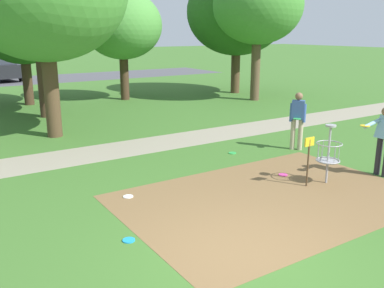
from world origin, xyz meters
The scene contains 16 objects.
ground_plane centered at (0.00, 0.00, 0.00)m, with size 160.00×160.00×0.00m, color #3D6B28.
dirt_tee_pad centered at (2.05, 1.65, 0.00)m, with size 6.29×4.29×0.01m, color brown.
disc_golf_basket centered at (3.72, 1.65, 0.75)m, with size 0.98×0.58×1.39m.
player_foreground_watching centered at (5.32, 4.09, 0.97)m, with size 0.45×0.47×1.71m.
player_throwing centered at (5.30, 1.27, 0.99)m, with size 1.10×0.50×1.71m.
frisbee_near_basket centered at (3.47, 4.78, 0.01)m, with size 0.22×0.22×0.02m, color green.
frisbee_by_tee centered at (-1.29, 1.55, 0.01)m, with size 0.21×0.21×0.02m, color #1E93DB.
frisbee_mid_grass centered at (3.32, 2.58, 0.01)m, with size 0.22×0.22×0.02m, color #E53D99.
frisbee_far_left centered at (-0.48, 3.35, 0.01)m, with size 0.22×0.22×0.02m, color white.
tree_near_left centered at (11.28, 14.51, 4.41)m, with size 5.49×5.49×6.76m.
tree_near_right centered at (0.47, 16.70, 3.65)m, with size 4.13×4.13×5.42m.
tree_mid_left centered at (4.98, 15.65, 3.68)m, with size 3.94×3.94×5.38m.
tree_mid_center centered at (10.47, 11.90, 4.60)m, with size 4.39×4.39×6.50m.
tree_far_center centered at (0.35, 13.21, 4.35)m, with size 3.93×3.93×6.06m.
parked_car_center_right centered at (1.11, 28.24, 0.92)m, with size 2.50×4.45×1.84m.
gravel_path centered at (0.00, 6.94, 0.00)m, with size 40.00×1.73×0.00m, color gray.
Camera 1 is at (-3.92, -4.51, 3.44)m, focal length 39.70 mm.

